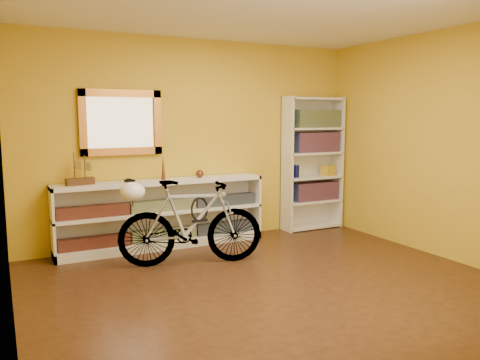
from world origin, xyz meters
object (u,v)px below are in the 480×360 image
bicycle (191,222)px  helmet (133,192)px  bookcase (312,163)px  console_unit (163,214)px

bicycle → helmet: bearing=90.0°
bookcase → helmet: size_ratio=7.11×
console_unit → bicycle: bicycle is taller
console_unit → bicycle: (0.06, -0.81, 0.05)m
bookcase → bicycle: (-2.20, -0.84, -0.48)m
bicycle → console_unit: bearing=18.5°
bicycle → helmet: (-0.60, 0.15, 0.36)m
bookcase → console_unit: bearing=-179.4°
console_unit → bicycle: bearing=-85.9°
console_unit → helmet: 0.94m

